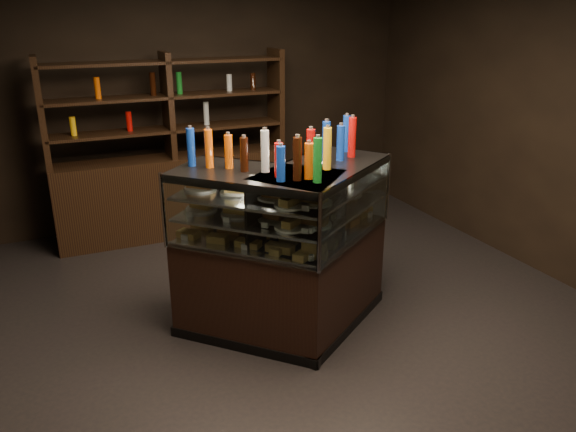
% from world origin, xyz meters
% --- Properties ---
extents(ground, '(5.00, 5.00, 0.00)m').
position_xyz_m(ground, '(0.00, 0.00, 0.00)').
color(ground, black).
rests_on(ground, ground).
extents(room_shell, '(5.02, 5.02, 3.01)m').
position_xyz_m(room_shell, '(0.00, 0.00, 1.94)').
color(room_shell, black).
rests_on(room_shell, ground).
extents(display_case, '(1.84, 1.30, 1.33)m').
position_xyz_m(display_case, '(-0.16, -0.31, 0.45)').
color(display_case, black).
rests_on(display_case, ground).
extents(food_display, '(1.51, 0.91, 0.41)m').
position_xyz_m(food_display, '(-0.16, -0.31, 1.01)').
color(food_display, '#B78B42').
rests_on(food_display, display_case).
extents(bottles_top, '(1.34, 0.77, 0.30)m').
position_xyz_m(bottles_top, '(-0.16, -0.31, 1.46)').
color(bottles_top, black).
rests_on(bottles_top, display_case).
extents(potted_conifer, '(0.40, 0.40, 0.86)m').
position_xyz_m(potted_conifer, '(0.66, 0.16, 0.49)').
color(potted_conifer, black).
rests_on(potted_conifer, ground).
extents(back_shelving, '(2.53, 0.43, 2.00)m').
position_xyz_m(back_shelving, '(-0.51, 2.05, 0.60)').
color(back_shelving, black).
rests_on(back_shelving, ground).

